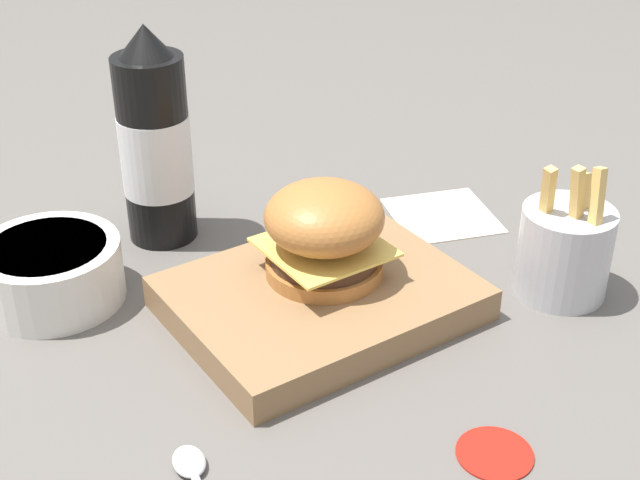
# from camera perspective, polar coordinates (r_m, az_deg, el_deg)

# --- Properties ---
(ground_plane) EXTENTS (6.00, 6.00, 0.00)m
(ground_plane) POSITION_cam_1_polar(r_m,az_deg,el_deg) (0.88, 4.25, -5.37)
(ground_plane) COLOR #5B5651
(serving_board) EXTENTS (0.28, 0.22, 0.03)m
(serving_board) POSITION_cam_1_polar(r_m,az_deg,el_deg) (0.88, 0.00, -3.74)
(serving_board) COLOR olive
(serving_board) RESTS_ON ground_plane
(burger) EXTENTS (0.12, 0.12, 0.10)m
(burger) POSITION_cam_1_polar(r_m,az_deg,el_deg) (0.87, 0.28, 0.61)
(burger) COLOR #AD6B33
(burger) RESTS_ON serving_board
(ketchup_bottle) EXTENTS (0.08, 0.08, 0.25)m
(ketchup_bottle) POSITION_cam_1_polar(r_m,az_deg,el_deg) (0.99, -10.50, 5.99)
(ketchup_bottle) COLOR black
(ketchup_bottle) RESTS_ON ground_plane
(fries_basket) EXTENTS (0.09, 0.09, 0.15)m
(fries_basket) POSITION_cam_1_polar(r_m,az_deg,el_deg) (0.93, 15.39, -0.62)
(fries_basket) COLOR #B7B7BC
(fries_basket) RESTS_ON ground_plane
(side_bowl) EXTENTS (0.14, 0.14, 0.06)m
(side_bowl) POSITION_cam_1_polar(r_m,az_deg,el_deg) (0.93, -16.86, -1.90)
(side_bowl) COLOR silver
(side_bowl) RESTS_ON ground_plane
(ketchup_puddle) EXTENTS (0.06, 0.06, 0.00)m
(ketchup_puddle) POSITION_cam_1_polar(r_m,az_deg,el_deg) (0.75, 11.12, -13.22)
(ketchup_puddle) COLOR #B21E14
(ketchup_puddle) RESTS_ON ground_plane
(parchment_square) EXTENTS (0.15, 0.15, 0.00)m
(parchment_square) POSITION_cam_1_polar(r_m,az_deg,el_deg) (1.07, 7.84, 1.60)
(parchment_square) COLOR beige
(parchment_square) RESTS_ON ground_plane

